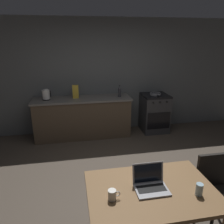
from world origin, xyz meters
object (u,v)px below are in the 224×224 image
coffee_mug (112,195)px  cereal_box (76,92)px  laptop (150,184)px  drinking_glass (199,189)px  stove_oven (154,113)px  electric_kettle (46,95)px  chair (215,187)px  bottle (120,91)px  dining_table (151,195)px  frying_pan (155,94)px

coffee_mug → cereal_box: 3.15m
laptop → drinking_glass: bearing=-16.7°
stove_oven → electric_kettle: electric_kettle is taller
chair → coffee_mug: size_ratio=7.78×
stove_oven → chair: chair is taller
stove_oven → bottle: 1.05m
coffee_mug → drinking_glass: bearing=-6.0°
coffee_mug → dining_table: bearing=10.0°
dining_table → drinking_glass: bearing=-21.2°
frying_pan → electric_kettle: bearing=179.3°
laptop → bottle: size_ratio=1.19×
chair → coffee_mug: 1.31m
coffee_mug → drinking_glass: (0.82, -0.09, 0.01)m
stove_oven → electric_kettle: 2.53m
dining_table → stove_oven: bearing=68.4°
dining_table → coffee_mug: 0.43m
chair → dining_table: bearing=-155.3°
stove_oven → electric_kettle: size_ratio=3.91×
bottle → frying_pan: 0.86m
dining_table → bottle: bottle is taller
electric_kettle → frying_pan: (2.45, -0.03, -0.08)m
drinking_glass → frying_pan: bearing=76.1°
frying_pan → drinking_glass: 3.26m
frying_pan → cereal_box: size_ratio=1.51×
bottle → frying_pan: (0.86, 0.02, -0.10)m
electric_kettle → bottle: 1.60m
stove_oven → drinking_glass: bearing=-104.0°
electric_kettle → bottle: bearing=-1.8°
bottle → cereal_box: bearing=175.9°
electric_kettle → stove_oven: bearing=-0.1°
dining_table → electric_kettle: 3.30m
laptop → cereal_box: bearing=107.7°
laptop → cereal_box: cereal_box is taller
chair → cereal_box: cereal_box is taller
stove_oven → frying_pan: bearing=-115.2°
stove_oven → drinking_glass: (-0.79, -3.19, 0.37)m
stove_oven → bottle: (-0.87, -0.05, 0.58)m
laptop → electric_kettle: size_ratio=1.39×
drinking_glass → cereal_box: bearing=108.1°
chair → bottle: bottle is taller
drinking_glass → stove_oven: bearing=76.0°
dining_table → electric_kettle: size_ratio=5.47×
dining_table → electric_kettle: bearing=112.6°
dining_table → coffee_mug: size_ratio=10.87×
dining_table → chair: 0.88m
stove_oven → laptop: 3.27m
electric_kettle → bottle: bottle is taller
stove_oven → electric_kettle: (-2.46, 0.00, 0.56)m
stove_oven → chair: (-0.35, -2.86, 0.07)m
electric_kettle → coffee_mug: (0.86, -3.11, -0.20)m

